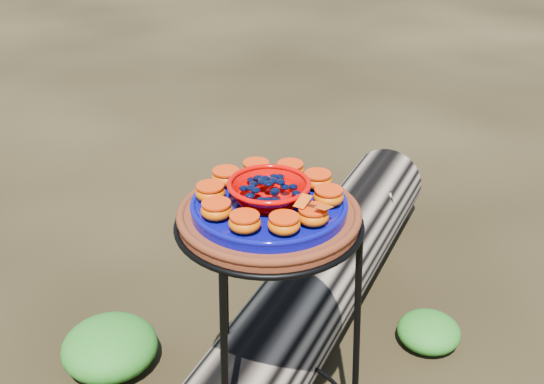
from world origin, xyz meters
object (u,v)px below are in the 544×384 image
terracotta_saucer (269,217)px  driftwood_log (323,276)px  plant_stand (269,351)px  cobalt_plate (269,207)px  red_bowl (269,192)px

terracotta_saucer → driftwood_log: bearing=40.5°
driftwood_log → plant_stand: bearing=-139.5°
plant_stand → terracotta_saucer: bearing=0.0°
plant_stand → cobalt_plate: size_ratio=2.14×
cobalt_plate → driftwood_log: 0.87m
terracotta_saucer → plant_stand: bearing=0.0°
plant_stand → red_bowl: (0.00, 0.00, 0.43)m
red_bowl → driftwood_log: red_bowl is taller
cobalt_plate → terracotta_saucer: bearing=0.0°
red_bowl → terracotta_saucer: bearing=0.0°
plant_stand → terracotta_saucer: terracotta_saucer is taller
plant_stand → terracotta_saucer: 0.37m
terracotta_saucer → driftwood_log: size_ratio=0.25×
cobalt_plate → driftwood_log: size_ratio=0.22×
terracotta_saucer → red_bowl: red_bowl is taller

